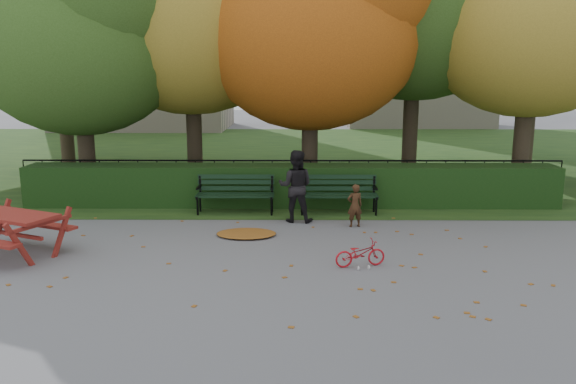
{
  "coord_description": "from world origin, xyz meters",
  "views": [
    {
      "loc": [
        0.04,
        -9.1,
        3.14
      ],
      "look_at": [
        -0.05,
        1.26,
        1.0
      ],
      "focal_mm": 35.0,
      "sensor_mm": 36.0,
      "label": 1
    }
  ],
  "objects_px": {
    "picnic_table": "(8,223)",
    "adult": "(296,186)",
    "tree_g": "(552,5)",
    "bench_left": "(236,191)",
    "tree_a": "(86,21)",
    "tree_c": "(324,10)",
    "child": "(355,206)",
    "bicycle": "(360,253)",
    "bench_right": "(338,191)"
  },
  "relations": [
    {
      "from": "adult",
      "to": "tree_c",
      "type": "bearing_deg",
      "value": -95.95
    },
    {
      "from": "tree_a",
      "to": "adult",
      "type": "height_order",
      "value": "tree_a"
    },
    {
      "from": "tree_a",
      "to": "picnic_table",
      "type": "bearing_deg",
      "value": -87.9
    },
    {
      "from": "bench_right",
      "to": "tree_a",
      "type": "bearing_deg",
      "value": 163.39
    },
    {
      "from": "tree_g",
      "to": "bench_right",
      "type": "distance_m",
      "value": 10.61
    },
    {
      "from": "tree_g",
      "to": "bicycle",
      "type": "bearing_deg",
      "value": -126.02
    },
    {
      "from": "tree_a",
      "to": "bench_right",
      "type": "distance_m",
      "value": 7.69
    },
    {
      "from": "adult",
      "to": "child",
      "type": "bearing_deg",
      "value": 168.56
    },
    {
      "from": "child",
      "to": "picnic_table",
      "type": "bearing_deg",
      "value": 3.86
    },
    {
      "from": "tree_g",
      "to": "bench_left",
      "type": "distance_m",
      "value": 12.37
    },
    {
      "from": "picnic_table",
      "to": "child",
      "type": "bearing_deg",
      "value": 41.98
    },
    {
      "from": "picnic_table",
      "to": "adult",
      "type": "bearing_deg",
      "value": 50.0
    },
    {
      "from": "tree_a",
      "to": "adult",
      "type": "distance_m",
      "value": 7.0
    },
    {
      "from": "bicycle",
      "to": "child",
      "type": "bearing_deg",
      "value": -17.25
    },
    {
      "from": "child",
      "to": "bicycle",
      "type": "distance_m",
      "value": 2.58
    },
    {
      "from": "tree_a",
      "to": "picnic_table",
      "type": "distance_m",
      "value": 6.45
    },
    {
      "from": "tree_g",
      "to": "tree_c",
      "type": "bearing_deg",
      "value": -153.13
    },
    {
      "from": "tree_c",
      "to": "adult",
      "type": "xyz_separation_m",
      "value": [
        -0.74,
        -3.06,
        -4.03
      ]
    },
    {
      "from": "tree_a",
      "to": "tree_c",
      "type": "height_order",
      "value": "tree_c"
    },
    {
      "from": "bench_left",
      "to": "tree_a",
      "type": "bearing_deg",
      "value": 154.24
    },
    {
      "from": "tree_c",
      "to": "tree_g",
      "type": "distance_m",
      "value": 8.43
    },
    {
      "from": "tree_g",
      "to": "adult",
      "type": "distance_m",
      "value": 11.66
    },
    {
      "from": "tree_g",
      "to": "adult",
      "type": "height_order",
      "value": "tree_g"
    },
    {
      "from": "bench_right",
      "to": "tree_c",
      "type": "bearing_deg",
      "value": 96.7
    },
    {
      "from": "tree_c",
      "to": "adult",
      "type": "bearing_deg",
      "value": -103.52
    },
    {
      "from": "picnic_table",
      "to": "child",
      "type": "height_order",
      "value": "child"
    },
    {
      "from": "picnic_table",
      "to": "bicycle",
      "type": "height_order",
      "value": "picnic_table"
    },
    {
      "from": "bench_left",
      "to": "bicycle",
      "type": "xyz_separation_m",
      "value": [
        2.47,
        -3.79,
        -0.29
      ]
    },
    {
      "from": "picnic_table",
      "to": "child",
      "type": "distance_m",
      "value": 6.66
    },
    {
      "from": "tree_g",
      "to": "bench_right",
      "type": "height_order",
      "value": "tree_g"
    },
    {
      "from": "bicycle",
      "to": "tree_g",
      "type": "bearing_deg",
      "value": -49.22
    },
    {
      "from": "child",
      "to": "adult",
      "type": "bearing_deg",
      "value": -32.67
    },
    {
      "from": "picnic_table",
      "to": "bicycle",
      "type": "bearing_deg",
      "value": 19.31
    },
    {
      "from": "tree_c",
      "to": "bench_right",
      "type": "distance_m",
      "value": 4.87
    },
    {
      "from": "bench_right",
      "to": "adult",
      "type": "xyz_separation_m",
      "value": [
        -1.0,
        -0.8,
        0.27
      ]
    },
    {
      "from": "bench_left",
      "to": "picnic_table",
      "type": "relative_size",
      "value": 0.8
    },
    {
      "from": "tree_c",
      "to": "tree_g",
      "type": "height_order",
      "value": "tree_g"
    },
    {
      "from": "tree_a",
      "to": "tree_c",
      "type": "bearing_deg",
      "value": 3.65
    },
    {
      "from": "bench_right",
      "to": "child",
      "type": "relative_size",
      "value": 1.96
    },
    {
      "from": "tree_a",
      "to": "bench_left",
      "type": "xyz_separation_m",
      "value": [
        3.89,
        -1.88,
        -4.0
      ]
    },
    {
      "from": "bench_left",
      "to": "picnic_table",
      "type": "bearing_deg",
      "value": -138.82
    },
    {
      "from": "child",
      "to": "bicycle",
      "type": "xyz_separation_m",
      "value": [
        -0.18,
        -2.56,
        -0.23
      ]
    },
    {
      "from": "picnic_table",
      "to": "adult",
      "type": "distance_m",
      "value": 5.65
    },
    {
      "from": "tree_c",
      "to": "bench_right",
      "type": "xyz_separation_m",
      "value": [
        0.27,
        -2.26,
        -4.3
      ]
    },
    {
      "from": "tree_c",
      "to": "bench_right",
      "type": "relative_size",
      "value": 4.44
    },
    {
      "from": "tree_a",
      "to": "bench_right",
      "type": "xyz_separation_m",
      "value": [
        6.29,
        -1.88,
        -4.0
      ]
    },
    {
      "from": "tree_a",
      "to": "tree_g",
      "type": "xyz_separation_m",
      "value": [
        13.52,
        4.18,
        0.85
      ]
    },
    {
      "from": "bench_left",
      "to": "bicycle",
      "type": "relative_size",
      "value": 2.08
    },
    {
      "from": "bicycle",
      "to": "tree_a",
      "type": "bearing_deg",
      "value": 35.07
    },
    {
      "from": "tree_a",
      "to": "picnic_table",
      "type": "relative_size",
      "value": 3.34
    }
  ]
}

